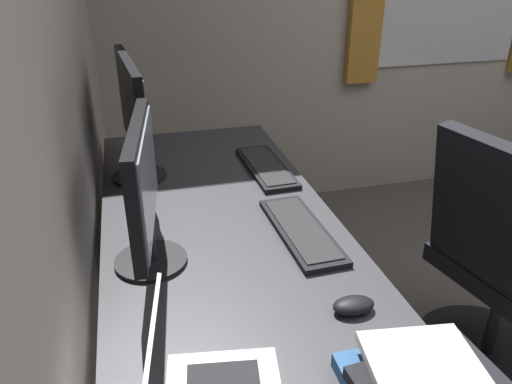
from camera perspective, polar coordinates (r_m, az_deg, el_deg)
name	(u,v)px	position (r m, az deg, el deg)	size (l,w,h in m)	color
desk	(239,283)	(1.40, -2.01, -10.53)	(2.27, 0.74, 0.73)	#38383D
drawer_pedestal	(213,303)	(1.85, -5.03, -12.67)	(0.40, 0.51, 0.69)	#38383D
monitor_primary	(144,188)	(1.29, -12.88, 0.48)	(0.47, 0.20, 0.40)	black
monitor_secondary	(133,112)	(1.83, -14.08, 9.03)	(0.58, 0.20, 0.45)	black
keyboard_main	(301,230)	(1.51, 5.27, -4.45)	(0.42, 0.15, 0.02)	black
keyboard_spare	(266,167)	(1.93, 1.19, 2.91)	(0.42, 0.15, 0.02)	black
mouse_spare	(354,305)	(1.23, 11.25, -12.76)	(0.06, 0.10, 0.03)	black
book_stack_near	(426,383)	(1.06, 19.08, -20.19)	(0.26, 0.30, 0.08)	#38669E
office_chair	(495,273)	(2.00, 25.97, -8.41)	(0.56, 0.59, 0.97)	black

